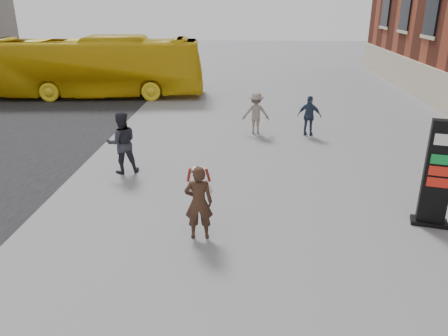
# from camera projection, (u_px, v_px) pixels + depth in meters

# --- Properties ---
(ground) EXTENTS (100.00, 100.00, 0.00)m
(ground) POSITION_uv_depth(u_px,v_px,m) (231.00, 252.00, 9.21)
(ground) COLOR #9E9EA3
(info_pylon) EXTENTS (0.89, 0.60, 2.54)m
(info_pylon) POSITION_uv_depth(u_px,v_px,m) (438.00, 175.00, 9.91)
(info_pylon) COLOR black
(info_pylon) RESTS_ON ground
(woman) EXTENTS (0.67, 0.62, 1.71)m
(woman) POSITION_uv_depth(u_px,v_px,m) (199.00, 202.00, 9.50)
(woman) COLOR #321D15
(woman) RESTS_ON ground
(bus) EXTENTS (11.65, 3.74, 3.19)m
(bus) POSITION_uv_depth(u_px,v_px,m) (96.00, 67.00, 23.31)
(bus) COLOR yellow
(bus) RESTS_ON road
(pedestrian_a) EXTENTS (1.12, 1.01, 1.89)m
(pedestrian_a) POSITION_uv_depth(u_px,v_px,m) (122.00, 143.00, 13.14)
(pedestrian_a) COLOR #282A32
(pedestrian_a) RESTS_ON ground
(pedestrian_b) EXTENTS (1.07, 0.64, 1.63)m
(pedestrian_b) POSITION_uv_depth(u_px,v_px,m) (256.00, 113.00, 17.09)
(pedestrian_b) COLOR gray
(pedestrian_b) RESTS_ON ground
(pedestrian_c) EXTENTS (0.98, 0.61, 1.55)m
(pedestrian_c) POSITION_uv_depth(u_px,v_px,m) (309.00, 116.00, 16.83)
(pedestrian_c) COLOR #2D3C55
(pedestrian_c) RESTS_ON ground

